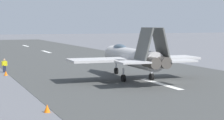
{
  "coord_description": "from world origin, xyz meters",
  "views": [
    {
      "loc": [
        -35.82,
        19.43,
        5.97
      ],
      "look_at": [
        3.21,
        3.6,
        2.2
      ],
      "focal_mm": 64.69,
      "sensor_mm": 36.0,
      "label": 1
    }
  ],
  "objects_px": {
    "marker_cone_near": "(47,108)",
    "fighter_jet": "(131,57)",
    "marker_cone_mid": "(6,73)",
    "crew_person": "(4,66)"
  },
  "relations": [
    {
      "from": "marker_cone_near",
      "to": "fighter_jet",
      "type": "bearing_deg",
      "value": -43.3
    },
    {
      "from": "marker_cone_near",
      "to": "marker_cone_mid",
      "type": "bearing_deg",
      "value": 0.0
    },
    {
      "from": "marker_cone_near",
      "to": "marker_cone_mid",
      "type": "xyz_separation_m",
      "value": [
        21.14,
        0.0,
        0.0
      ]
    },
    {
      "from": "fighter_jet",
      "to": "crew_person",
      "type": "distance_m",
      "value": 16.62
    },
    {
      "from": "marker_cone_mid",
      "to": "marker_cone_near",
      "type": "bearing_deg",
      "value": 180.0
    },
    {
      "from": "fighter_jet",
      "to": "marker_cone_near",
      "type": "distance_m",
      "value": 17.99
    },
    {
      "from": "crew_person",
      "to": "marker_cone_near",
      "type": "height_order",
      "value": "crew_person"
    },
    {
      "from": "marker_cone_near",
      "to": "marker_cone_mid",
      "type": "height_order",
      "value": "same"
    },
    {
      "from": "crew_person",
      "to": "marker_cone_near",
      "type": "distance_m",
      "value": 24.41
    },
    {
      "from": "marker_cone_mid",
      "to": "crew_person",
      "type": "bearing_deg",
      "value": -4.74
    }
  ]
}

